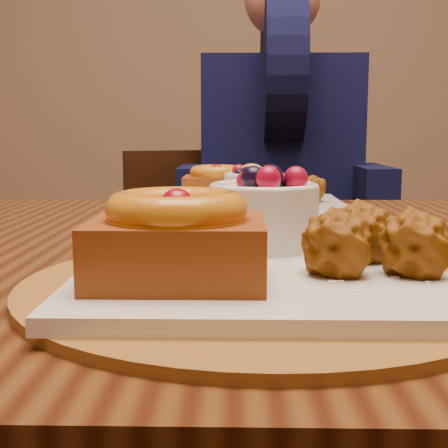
{
  "coord_description": "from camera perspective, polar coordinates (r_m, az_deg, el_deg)",
  "views": [
    {
      "loc": [
        -0.06,
        -0.78,
        0.88
      ],
      "look_at": [
        -0.07,
        -0.24,
        0.8
      ],
      "focal_mm": 50.0,
      "sensor_mm": 36.0,
      "label": 1
    }
  ],
  "objects": [
    {
      "name": "dining_table",
      "position": [
        0.73,
        2.67,
        -7.67
      ],
      "size": [
        1.6,
        0.9,
        0.76
      ],
      "color": "black",
      "rests_on": "ground"
    },
    {
      "name": "place_setting_near",
      "position": [
        0.5,
        2.94,
        -2.67
      ],
      "size": [
        0.38,
        0.38,
        0.09
      ],
      "color": "#603612",
      "rests_on": "dining_table"
    },
    {
      "name": "chair_far",
      "position": [
        1.6,
        -0.74,
        -6.77
      ],
      "size": [
        0.53,
        0.53,
        0.83
      ],
      "rotation": [
        0.0,
        0.0,
        0.43
      ],
      "color": "black",
      "rests_on": "ground"
    },
    {
      "name": "place_setting_far",
      "position": [
        0.92,
        2.24,
        2.04
      ],
      "size": [
        0.38,
        0.38,
        0.08
      ],
      "color": "#603612",
      "rests_on": "dining_table"
    },
    {
      "name": "diner",
      "position": [
        1.66,
        5.22,
        8.47
      ],
      "size": [
        0.51,
        0.49,
        0.83
      ],
      "rotation": [
        0.0,
        0.0,
        -0.22
      ],
      "color": "black",
      "rests_on": "ground"
    }
  ]
}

